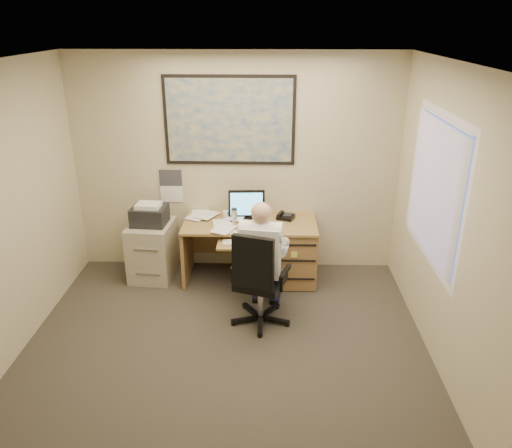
{
  "coord_description": "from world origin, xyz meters",
  "views": [
    {
      "loc": [
        0.42,
        -3.67,
        3.03
      ],
      "look_at": [
        0.28,
        1.3,
        0.97
      ],
      "focal_mm": 35.0,
      "sensor_mm": 36.0,
      "label": 1
    }
  ],
  "objects_px": {
    "filing_cabinet": "(152,245)",
    "person": "(261,264)",
    "desk": "(276,245)",
    "office_chair": "(262,297)"
  },
  "relations": [
    {
      "from": "filing_cabinet",
      "to": "person",
      "type": "bearing_deg",
      "value": -30.15
    },
    {
      "from": "desk",
      "to": "filing_cabinet",
      "type": "distance_m",
      "value": 1.54
    },
    {
      "from": "office_chair",
      "to": "person",
      "type": "bearing_deg",
      "value": 119.32
    },
    {
      "from": "desk",
      "to": "person",
      "type": "distance_m",
      "value": 1.0
    },
    {
      "from": "filing_cabinet",
      "to": "office_chair",
      "type": "height_order",
      "value": "office_chair"
    },
    {
      "from": "office_chair",
      "to": "desk",
      "type": "bearing_deg",
      "value": 99.21
    },
    {
      "from": "office_chair",
      "to": "person",
      "type": "height_order",
      "value": "person"
    },
    {
      "from": "filing_cabinet",
      "to": "person",
      "type": "relative_size",
      "value": 0.73
    },
    {
      "from": "desk",
      "to": "office_chair",
      "type": "bearing_deg",
      "value": -98.75
    },
    {
      "from": "office_chair",
      "to": "person",
      "type": "xyz_separation_m",
      "value": [
        -0.02,
        0.08,
        0.36
      ]
    }
  ]
}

